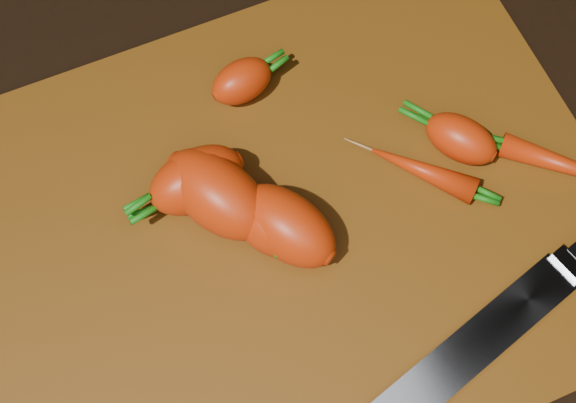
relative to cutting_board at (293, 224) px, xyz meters
name	(u,v)px	position (x,y,z in m)	size (l,w,h in m)	color
ground	(293,229)	(0.00, 0.00, -0.01)	(2.00, 2.00, 0.01)	black
cutting_board	(293,224)	(0.00, 0.00, 0.00)	(0.50, 0.40, 0.01)	#5C350D
carrot_0	(281,228)	(-0.01, -0.01, 0.03)	(0.07, 0.05, 0.05)	#EB3A0F
carrot_1	(217,194)	(-0.05, 0.03, 0.03)	(0.09, 0.05, 0.05)	#EB3A0F
carrot_2	(287,226)	(-0.01, -0.01, 0.03)	(0.08, 0.05, 0.05)	#EB3A0F
carrot_3	(196,180)	(-0.06, 0.05, 0.03)	(0.08, 0.05, 0.05)	#EB3A0F
carrot_4	(242,81)	(0.01, 0.12, 0.02)	(0.05, 0.03, 0.03)	#EB3A0F
carrot_5	(461,139)	(0.15, 0.01, 0.02)	(0.06, 0.04, 0.04)	#EB3A0F
carrot_6	(573,168)	(0.22, -0.05, 0.02)	(0.12, 0.02, 0.02)	#EB3A0F
carrot_7	(423,171)	(0.11, 0.00, 0.02)	(0.09, 0.02, 0.02)	#EB3A0F
knife	(494,329)	(0.10, -0.14, 0.01)	(0.29, 0.10, 0.02)	gray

